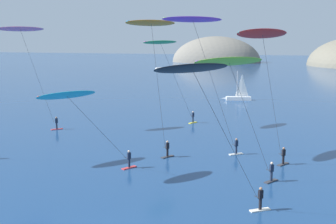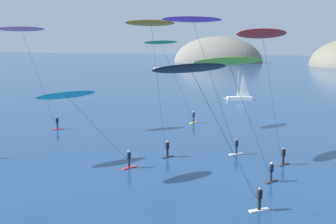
# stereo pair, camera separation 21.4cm
# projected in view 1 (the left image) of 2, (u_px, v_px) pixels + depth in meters

# --- Properties ---
(headland_island) EXTENTS (109.54, 54.29, 26.23)m
(headland_island) POSITION_uv_depth(u_px,v_px,m) (301.00, 64.00, 197.48)
(headland_island) COLOR slate
(headland_island) RESTS_ON ground
(sailboat_near) EXTENTS (5.93, 2.70, 5.70)m
(sailboat_near) POSITION_uv_depth(u_px,v_px,m) (237.00, 97.00, 81.99)
(sailboat_near) COLOR white
(sailboat_near) RESTS_ON ground
(kitesurfer_red) EXTENTS (5.15, 5.50, 12.76)m
(kitesurfer_red) POSITION_uv_depth(u_px,v_px,m) (264.00, 44.00, 36.67)
(kitesurfer_red) COLOR #2D2D33
(kitesurfer_red) RESTS_ON ground
(kitesurfer_pink) EXTENTS (6.06, 5.67, 13.38)m
(kitesurfer_pink) POSITION_uv_depth(u_px,v_px,m) (23.00, 37.00, 52.00)
(kitesurfer_pink) COLOR red
(kitesurfer_pink) RESTS_ON ground
(kitesurfer_cyan) EXTENTS (5.87, 8.15, 7.76)m
(kitesurfer_cyan) POSITION_uv_depth(u_px,v_px,m) (73.00, 101.00, 34.43)
(kitesurfer_cyan) COLOR red
(kitesurfer_cyan) RESTS_ON ground
(kitesurfer_black) EXTENTS (6.91, 7.52, 10.53)m
(kitesurfer_black) POSITION_uv_depth(u_px,v_px,m) (198.00, 80.00, 24.84)
(kitesurfer_black) COLOR silver
(kitesurfer_black) RESTS_ON ground
(kitesurfer_orange) EXTENTS (4.20, 6.06, 13.60)m
(kitesurfer_orange) POSITION_uv_depth(u_px,v_px,m) (152.00, 32.00, 39.09)
(kitesurfer_orange) COLOR #2D2D33
(kitesurfer_orange) RESTS_ON ground
(kitesurfer_green) EXTENTS (5.86, 8.41, 11.69)m
(kitesurfer_green) POSITION_uv_depth(u_px,v_px,m) (163.00, 49.00, 54.56)
(kitesurfer_green) COLOR yellow
(kitesurfer_green) RESTS_ON ground
(kitesurfer_lime) EXTENTS (6.58, 6.52, 10.59)m
(kitesurfer_lime) POSITION_uv_depth(u_px,v_px,m) (232.00, 69.00, 31.73)
(kitesurfer_lime) COLOR #2D2D33
(kitesurfer_lime) RESTS_ON ground
(kitesurfer_purple) EXTENTS (7.44, 7.01, 13.91)m
(kitesurfer_purple) POSITION_uv_depth(u_px,v_px,m) (196.00, 28.00, 39.17)
(kitesurfer_purple) COLOR silver
(kitesurfer_purple) RESTS_ON ground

